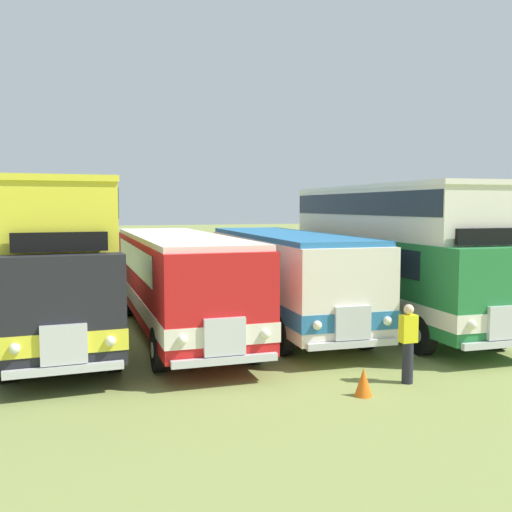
{
  "coord_description": "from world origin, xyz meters",
  "views": [
    {
      "loc": [
        -1.37,
        -16.63,
        3.83
      ],
      "look_at": [
        4.36,
        0.91,
        2.23
      ],
      "focal_mm": 40.43,
      "sensor_mm": 36.0,
      "label": 1
    }
  ],
  "objects_px": {
    "cone_near_end": "(364,382)",
    "marshal_person": "(408,343)",
    "bus_third_in_row": "(56,256)",
    "bus_sixth_in_row": "(389,248)",
    "bus_fifth_in_row": "(284,272)",
    "bus_fourth_in_row": "(178,276)"
  },
  "relations": [
    {
      "from": "bus_fifth_in_row",
      "to": "cone_near_end",
      "type": "distance_m",
      "value": 7.02
    },
    {
      "from": "cone_near_end",
      "to": "marshal_person",
      "type": "relative_size",
      "value": 0.34
    },
    {
      "from": "bus_fifth_in_row",
      "to": "cone_near_end",
      "type": "xyz_separation_m",
      "value": [
        -0.88,
        -6.81,
        -1.46
      ]
    },
    {
      "from": "bus_sixth_in_row",
      "to": "marshal_person",
      "type": "xyz_separation_m",
      "value": [
        -2.95,
        -5.77,
        -1.59
      ]
    },
    {
      "from": "bus_third_in_row",
      "to": "bus_fourth_in_row",
      "type": "xyz_separation_m",
      "value": [
        3.41,
        0.16,
        -0.71
      ]
    },
    {
      "from": "bus_third_in_row",
      "to": "cone_near_end",
      "type": "xyz_separation_m",
      "value": [
        5.93,
        -6.63,
        -2.17
      ]
    },
    {
      "from": "bus_third_in_row",
      "to": "bus_sixth_in_row",
      "type": "relative_size",
      "value": 0.9
    },
    {
      "from": "bus_fourth_in_row",
      "to": "cone_near_end",
      "type": "height_order",
      "value": "bus_fourth_in_row"
    },
    {
      "from": "bus_sixth_in_row",
      "to": "cone_near_end",
      "type": "height_order",
      "value": "bus_sixth_in_row"
    },
    {
      "from": "bus_fifth_in_row",
      "to": "marshal_person",
      "type": "bearing_deg",
      "value": -85.94
    },
    {
      "from": "bus_fourth_in_row",
      "to": "bus_fifth_in_row",
      "type": "xyz_separation_m",
      "value": [
        3.4,
        0.02,
        -0.0
      ]
    },
    {
      "from": "bus_fifth_in_row",
      "to": "bus_third_in_row",
      "type": "bearing_deg",
      "value": -178.48
    },
    {
      "from": "bus_third_in_row",
      "to": "marshal_person",
      "type": "distance_m",
      "value": 9.65
    },
    {
      "from": "cone_near_end",
      "to": "bus_third_in_row",
      "type": "bearing_deg",
      "value": 131.83
    },
    {
      "from": "bus_fourth_in_row",
      "to": "bus_fifth_in_row",
      "type": "bearing_deg",
      "value": 0.3
    },
    {
      "from": "bus_fifth_in_row",
      "to": "bus_sixth_in_row",
      "type": "height_order",
      "value": "bus_sixth_in_row"
    },
    {
      "from": "bus_fourth_in_row",
      "to": "cone_near_end",
      "type": "xyz_separation_m",
      "value": [
        2.53,
        -6.79,
        -1.46
      ]
    },
    {
      "from": "marshal_person",
      "to": "bus_third_in_row",
      "type": "bearing_deg",
      "value": 139.69
    },
    {
      "from": "bus_third_in_row",
      "to": "cone_near_end",
      "type": "bearing_deg",
      "value": -48.17
    },
    {
      "from": "bus_fourth_in_row",
      "to": "marshal_person",
      "type": "distance_m",
      "value": 7.45
    },
    {
      "from": "bus_third_in_row",
      "to": "bus_fifth_in_row",
      "type": "xyz_separation_m",
      "value": [
        6.81,
        0.18,
        -0.71
      ]
    },
    {
      "from": "bus_third_in_row",
      "to": "bus_sixth_in_row",
      "type": "distance_m",
      "value": 10.22
    }
  ]
}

